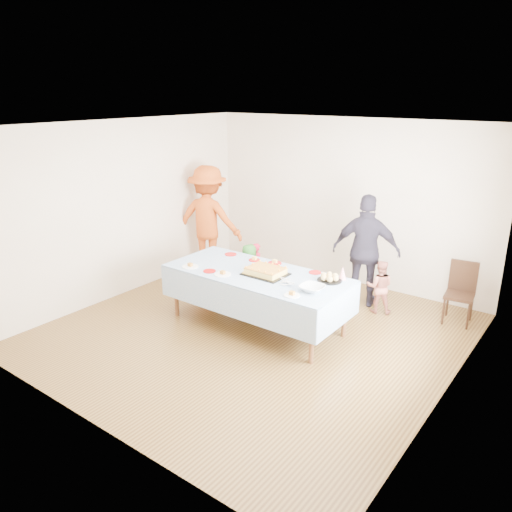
{
  "coord_description": "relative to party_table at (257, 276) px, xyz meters",
  "views": [
    {
      "loc": [
        3.63,
        -4.85,
        3.11
      ],
      "look_at": [
        -0.19,
        0.3,
        0.96
      ],
      "focal_mm": 35.0,
      "sensor_mm": 36.0,
      "label": 1
    }
  ],
  "objects": [
    {
      "name": "plate_red_far_b",
      "position": [
        -0.32,
        0.38,
        0.06
      ],
      "size": [
        0.17,
        0.17,
        0.01
      ],
      "primitive_type": "cylinder",
      "color": "red",
      "rests_on": "party_table"
    },
    {
      "name": "ground",
      "position": [
        0.09,
        -0.18,
        -0.72
      ],
      "size": [
        5.0,
        5.0,
        0.0
      ],
      "primitive_type": "plane",
      "color": "#4E3216",
      "rests_on": "ground"
    },
    {
      "name": "plate_white_right",
      "position": [
        0.81,
        -0.38,
        0.06
      ],
      "size": [
        0.19,
        0.19,
        0.01
      ],
      "primitive_type": "cylinder",
      "color": "white",
      "rests_on": "party_table"
    },
    {
      "name": "plate_white_left",
      "position": [
        -0.87,
        -0.37,
        0.06
      ],
      "size": [
        0.23,
        0.23,
        0.01
      ],
      "primitive_type": "cylinder",
      "color": "white",
      "rests_on": "party_table"
    },
    {
      "name": "adult_left",
      "position": [
        -2.01,
        1.29,
        0.22
      ],
      "size": [
        1.37,
        1.02,
        1.88
      ],
      "primitive_type": "imported",
      "rotation": [
        0.0,
        0.0,
        3.43
      ],
      "color": "#BC4B17",
      "rests_on": "ground"
    },
    {
      "name": "plate_red_near",
      "position": [
        -0.53,
        -0.35,
        0.06
      ],
      "size": [
        0.17,
        0.17,
        0.01
      ],
      "primitive_type": "cylinder",
      "color": "red",
      "rests_on": "party_table"
    },
    {
      "name": "room_walls",
      "position": [
        0.15,
        -0.17,
        1.05
      ],
      "size": [
        5.04,
        5.04,
        2.72
      ],
      "color": "beige",
      "rests_on": "ground"
    },
    {
      "name": "party_table",
      "position": [
        0.0,
        0.0,
        0.0
      ],
      "size": [
        2.5,
        1.1,
        0.78
      ],
      "color": "brown",
      "rests_on": "ground"
    },
    {
      "name": "plate_white_mid",
      "position": [
        -0.31,
        -0.34,
        0.06
      ],
      "size": [
        0.22,
        0.22,
        0.01
      ],
      "primitive_type": "cylinder",
      "color": "white",
      "rests_on": "party_table"
    },
    {
      "name": "party_hat",
      "position": [
        1.04,
        0.46,
        0.14
      ],
      "size": [
        0.1,
        0.1,
        0.17
      ],
      "primitive_type": "cone",
      "color": "silver",
      "rests_on": "party_table"
    },
    {
      "name": "punch_bowl",
      "position": [
        0.93,
        -0.12,
        0.09
      ],
      "size": [
        0.3,
        0.3,
        0.07
      ],
      "primitive_type": "imported",
      "color": "silver",
      "rests_on": "party_table"
    },
    {
      "name": "toddler_left",
      "position": [
        -0.82,
        1.1,
        -0.34
      ],
      "size": [
        0.31,
        0.24,
        0.77
      ],
      "primitive_type": "imported",
      "rotation": [
        0.0,
        0.0,
        2.92
      ],
      "color": "red",
      "rests_on": "ground"
    },
    {
      "name": "birthday_cake",
      "position": [
        0.15,
        0.0,
        0.1
      ],
      "size": [
        0.55,
        0.42,
        0.1
      ],
      "color": "black",
      "rests_on": "party_table"
    },
    {
      "name": "toddler_mid",
      "position": [
        -0.68,
        0.73,
        -0.29
      ],
      "size": [
        0.45,
        0.32,
        0.86
      ],
      "primitive_type": "imported",
      "rotation": [
        0.0,
        0.0,
        3.26
      ],
      "color": "#2B6C24",
      "rests_on": "ground"
    },
    {
      "name": "toddler_right",
      "position": [
        1.17,
        1.42,
        -0.33
      ],
      "size": [
        0.47,
        0.43,
        0.79
      ],
      "primitive_type": "imported",
      "rotation": [
        0.0,
        0.0,
        3.55
      ],
      "color": "#C56E5C",
      "rests_on": "ground"
    },
    {
      "name": "dining_chair",
      "position": [
        2.18,
        1.82,
        -0.24
      ],
      "size": [
        0.42,
        0.42,
        0.86
      ],
      "rotation": [
        0.0,
        0.0,
        0.12
      ],
      "color": "black",
      "rests_on": "ground"
    },
    {
      "name": "plate_red_far_a",
      "position": [
        -0.76,
        0.38,
        0.06
      ],
      "size": [
        0.18,
        0.18,
        0.01
      ],
      "primitive_type": "cylinder",
      "color": "red",
      "rests_on": "party_table"
    },
    {
      "name": "fork_pile",
      "position": [
        0.55,
        -0.12,
        0.09
      ],
      "size": [
        0.24,
        0.18,
        0.07
      ],
      "primitive_type": null,
      "color": "white",
      "rests_on": "party_table"
    },
    {
      "name": "rolls_tray",
      "position": [
        0.93,
        0.31,
        0.1
      ],
      "size": [
        0.32,
        0.32,
        0.1
      ],
      "color": "black",
      "rests_on": "party_table"
    },
    {
      "name": "adult_right",
      "position": [
        0.86,
        1.55,
        0.12
      ],
      "size": [
        1.07,
        0.67,
        1.69
      ],
      "primitive_type": "imported",
      "rotation": [
        0.0,
        0.0,
        3.43
      ],
      "color": "#2C2837",
      "rests_on": "ground"
    },
    {
      "name": "plate_red_far_d",
      "position": [
        0.64,
        0.46,
        0.06
      ],
      "size": [
        0.17,
        0.17,
        0.01
      ],
      "primitive_type": "cylinder",
      "color": "red",
      "rests_on": "party_table"
    },
    {
      "name": "plate_red_far_c",
      "position": [
        -0.01,
        0.44,
        0.06
      ],
      "size": [
        0.2,
        0.2,
        0.01
      ],
      "primitive_type": "cylinder",
      "color": "red",
      "rests_on": "party_table"
    }
  ]
}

